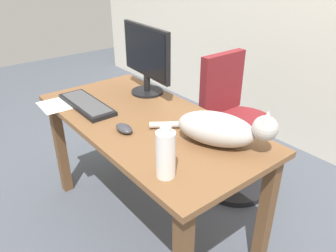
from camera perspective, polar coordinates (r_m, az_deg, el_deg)
name	(u,v)px	position (r m, az deg, el deg)	size (l,w,h in m)	color
ground_plane	(150,220)	(2.15, -3.25, -16.05)	(8.00, 8.00, 0.00)	#474C56
desk	(147,137)	(1.79, -3.75, -1.88)	(1.37, 0.67, 0.71)	brown
office_chair	(233,134)	(2.27, 11.29, -1.36)	(0.48, 0.48, 0.93)	black
monitor	(146,58)	(2.01, -3.85, 11.83)	(0.48, 0.20, 0.41)	black
keyboard	(87,104)	(1.93, -14.03, 3.71)	(0.44, 0.15, 0.03)	black
cat	(221,128)	(1.48, 9.19, -0.43)	(0.56, 0.32, 0.20)	#B2ADA8
computer_mouse	(124,128)	(1.61, -7.68, -0.42)	(0.11, 0.06, 0.04)	#333338
paper_sheet	(66,103)	(2.02, -17.31, 3.92)	(0.21, 0.30, 0.00)	white
water_bottle	(166,154)	(1.24, -0.41, -4.88)	(0.08, 0.08, 0.22)	silver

